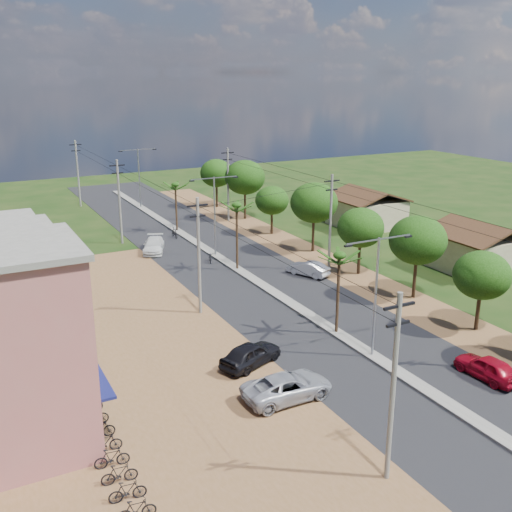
{
  "coord_description": "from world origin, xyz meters",
  "views": [
    {
      "loc": [
        -22.88,
        -27.65,
        17.63
      ],
      "look_at": [
        -0.88,
        14.54,
        3.0
      ],
      "focal_mm": 42.0,
      "sensor_mm": 36.0,
      "label": 1
    }
  ],
  "objects": [
    {
      "name": "parked_scooter_row",
      "position": [
        -17.83,
        -2.17,
        0.5
      ],
      "size": [
        1.71,
        11.05,
        1.0
      ],
      "color": "black",
      "rests_on": "ground"
    },
    {
      "name": "dirt_lot_west",
      "position": [
        -15.0,
        8.0,
        0.02
      ],
      "size": [
        18.0,
        46.0,
        0.04
      ],
      "primitive_type": "cube",
      "color": "brown",
      "rests_on": "ground"
    },
    {
      "name": "tree_east_e",
      "position": [
        9.6,
        22.0,
        5.09
      ],
      "size": [
        4.8,
        4.8,
        7.14
      ],
      "color": "black",
      "rests_on": "ground"
    },
    {
      "name": "utility_pole_w_c",
      "position": [
        -7.0,
        34.0,
        4.76
      ],
      "size": [
        1.6,
        0.24,
        9.0
      ],
      "color": "#605E56",
      "rests_on": "ground"
    },
    {
      "name": "house_east_far",
      "position": [
        21.0,
        28.0,
        2.39
      ],
      "size": [
        7.6,
        7.5,
        4.6
      ],
      "color": "#978B66",
      "rests_on": "ground"
    },
    {
      "name": "car_silver_mid",
      "position": [
        5.0,
        15.61,
        0.65
      ],
      "size": [
        2.86,
        4.19,
        1.31
      ],
      "primitive_type": "imported",
      "rotation": [
        0.0,
        0.0,
        3.55
      ],
      "color": "#A4A6AD",
      "rests_on": "ground"
    },
    {
      "name": "car_white_far",
      "position": [
        -5.0,
        29.25,
        0.69
      ],
      "size": [
        3.62,
        5.13,
        1.38
      ],
      "primitive_type": "imported",
      "rotation": [
        0.0,
        0.0,
        -0.4
      ],
      "color": "silver",
      "rests_on": "ground"
    },
    {
      "name": "utility_pole_w_d",
      "position": [
        -7.0,
        55.0,
        4.76
      ],
      "size": [
        1.6,
        0.24,
        9.0
      ],
      "color": "#605E56",
      "rests_on": "ground"
    },
    {
      "name": "car_parked_silver",
      "position": [
        -7.5,
        -1.97,
        0.73
      ],
      "size": [
        5.28,
        2.48,
        1.46
      ],
      "primitive_type": "imported",
      "rotation": [
        0.0,
        0.0,
        1.58
      ],
      "color": "#A4A6AD",
      "rests_on": "ground"
    },
    {
      "name": "tree_east_b",
      "position": [
        9.3,
        0.0,
        4.11
      ],
      "size": [
        4.0,
        4.0,
        5.83
      ],
      "color": "black",
      "rests_on": "ground"
    },
    {
      "name": "palm_median_far",
      "position": [
        0.0,
        36.0,
        5.26
      ],
      "size": [
        2.0,
        2.0,
        5.85
      ],
      "color": "black",
      "rests_on": "ground"
    },
    {
      "name": "road",
      "position": [
        0.0,
        15.0,
        0.02
      ],
      "size": [
        12.0,
        110.0,
        0.04
      ],
      "primitive_type": "cube",
      "color": "black",
      "rests_on": "ground"
    },
    {
      "name": "ground",
      "position": [
        0.0,
        0.0,
        0.0
      ],
      "size": [
        160.0,
        160.0,
        0.0
      ],
      "primitive_type": "plane",
      "color": "black",
      "rests_on": "ground"
    },
    {
      "name": "utility_pole_e_c",
      "position": [
        7.5,
        38.0,
        4.76
      ],
      "size": [
        1.6,
        0.24,
        9.0
      ],
      "color": "#605E56",
      "rests_on": "ground"
    },
    {
      "name": "palm_median_mid",
      "position": [
        0.0,
        20.0,
        5.9
      ],
      "size": [
        2.0,
        2.0,
        6.55
      ],
      "color": "black",
      "rests_on": "ground"
    },
    {
      "name": "utility_pole_w_a",
      "position": [
        -7.0,
        -10.0,
        4.76
      ],
      "size": [
        1.6,
        0.24,
        9.0
      ],
      "color": "#605E56",
      "rests_on": "ground"
    },
    {
      "name": "dirt_shoulder_east",
      "position": [
        8.5,
        15.0,
        0.01
      ],
      "size": [
        5.0,
        90.0,
        0.03
      ],
      "primitive_type": "cube",
      "color": "brown",
      "rests_on": "ground"
    },
    {
      "name": "car_red_near",
      "position": [
        4.32,
        -5.46,
        0.71
      ],
      "size": [
        1.89,
        4.22,
        1.41
      ],
      "primitive_type": "imported",
      "rotation": [
        0.0,
        0.0,
        3.2
      ],
      "color": "maroon",
      "rests_on": "ground"
    },
    {
      "name": "house_east_near",
      "position": [
        20.0,
        10.0,
        2.39
      ],
      "size": [
        7.6,
        7.5,
        4.6
      ],
      "color": "#978B66",
      "rests_on": "ground"
    },
    {
      "name": "car_parked_dark",
      "position": [
        -7.5,
        2.57,
        0.75
      ],
      "size": [
        4.76,
        3.27,
        1.51
      ],
      "primitive_type": "imported",
      "rotation": [
        0.0,
        0.0,
        1.95
      ],
      "color": "black",
      "rests_on": "ground"
    },
    {
      "name": "median",
      "position": [
        0.0,
        18.0,
        0.09
      ],
      "size": [
        1.0,
        90.0,
        0.18
      ],
      "primitive_type": "cube",
      "color": "#605E56",
      "rests_on": "ground"
    },
    {
      "name": "tree_east_d",
      "position": [
        9.4,
        14.0,
        4.34
      ],
      "size": [
        4.2,
        4.2,
        6.13
      ],
      "color": "black",
      "rests_on": "ground"
    },
    {
      "name": "tree_east_g",
      "position": [
        9.8,
        38.0,
        5.24
      ],
      "size": [
        5.0,
        5.0,
        7.38
      ],
      "color": "black",
      "rests_on": "ground"
    },
    {
      "name": "streetlight_near",
      "position": [
        0.0,
        0.0,
        4.79
      ],
      "size": [
        5.1,
        0.18,
        8.0
      ],
      "color": "gray",
      "rests_on": "ground"
    },
    {
      "name": "tree_east_h",
      "position": [
        9.5,
        46.0,
        4.64
      ],
      "size": [
        4.4,
        4.4,
        6.52
      ],
      "color": "black",
      "rests_on": "ground"
    },
    {
      "name": "utility_pole_e_b",
      "position": [
        7.5,
        16.0,
        4.76
      ],
      "size": [
        1.6,
        0.24,
        9.0
      ],
      "color": "#605E56",
      "rests_on": "ground"
    },
    {
      "name": "streetlight_mid",
      "position": [
        0.0,
        25.0,
        4.79
      ],
      "size": [
        5.1,
        0.18,
        8.0
      ],
      "color": "gray",
      "rests_on": "ground"
    },
    {
      "name": "moto_rider_west_a",
      "position": [
        -1.2,
        23.45,
        0.49
      ],
      "size": [
        1.33,
        1.97,
        0.98
      ],
      "primitive_type": "imported",
      "rotation": [
        0.0,
        0.0,
        -0.4
      ],
      "color": "black",
      "rests_on": "ground"
    },
    {
      "name": "utility_pole_w_b",
      "position": [
        -7.0,
        12.0,
        4.76
      ],
      "size": [
        1.6,
        0.24,
        9.0
      ],
      "color": "#605E56",
      "rests_on": "ground"
    },
    {
      "name": "streetlight_far",
      "position": [
        0.0,
        50.0,
        4.79
      ],
      "size": [
        5.1,
        0.18,
        8.0
      ],
      "color": "gray",
      "rests_on": "ground"
    },
    {
      "name": "roadside_sign",
      "position": [
        -8.0,
        -1.51,
        0.57
      ],
      "size": [
        0.28,
        1.38,
        1.15
      ],
      "rotation": [
        0.0,
        0.0,
        -0.14
      ],
      "color": "red",
      "rests_on": "ground"
    },
    {
      "name": "palm_median_near",
      "position": [
        0.0,
        4.0,
        5.54
      ],
      "size": [
        2.0,
        2.0,
        6.15
      ],
      "color": "black",
      "rests_on": "ground"
    },
    {
      "name": "tree_east_c",
      "position": [
        9.7,
        7.0,
        4.86
      ],
      "size": [
        4.6,
        4.6,
        6.83
      ],
      "color": "black",
      "rests_on": "ground"
    },
    {
      "name": "moto_rider_west_b",
      "position": [
        -1.2,
        33.55,
        0.55
      ],
      "size": [
        0.54,
        1.83,
        1.09
      ],
      "primitive_type": "imported",
      "rotation": [
        0.0,
        0.0,
        -0.02
      ],
      "color": "black",
      "rests_on": "ground"
    },
    {
      "name": "tree_east_f",
      "position": [
        9.2,
        30.0,
        3.89
      ],
      "size": [
        3.8,
        3.8,
        5.52
      ],
      "color": "black",
      "rests_on": "ground"
    }
  ]
}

